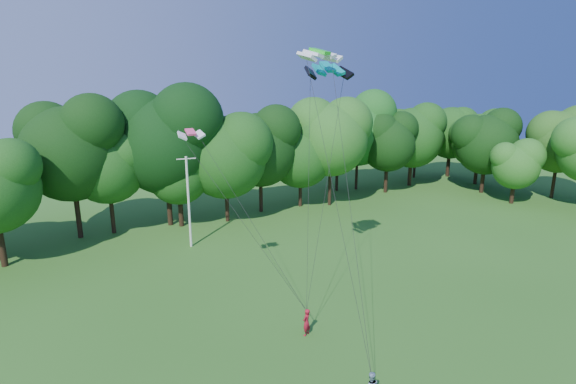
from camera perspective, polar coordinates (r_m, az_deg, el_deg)
utility_pole at (r=42.02m, az=-12.51°, el=-1.17°), size 1.68×0.52×8.57m
kite_flyer_left at (r=28.81m, az=2.35°, el=-16.18°), size 0.75×0.63×1.76m
kite_teal at (r=30.97m, az=5.05°, el=15.54°), size 3.36×2.00×0.77m
kite_green at (r=28.69m, az=4.05°, el=17.40°), size 3.11×1.83×0.47m
kite_pink at (r=29.10m, az=-12.27°, el=7.45°), size 1.72×0.96×0.39m
tree_back_center at (r=47.73m, az=-15.45°, el=7.28°), size 10.89×10.89×15.84m
tree_back_east at (r=62.14m, az=8.94°, el=8.34°), size 9.80×9.80×14.25m
tree_flank_east at (r=66.74m, az=31.31°, el=5.86°), size 8.59×8.59×12.49m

